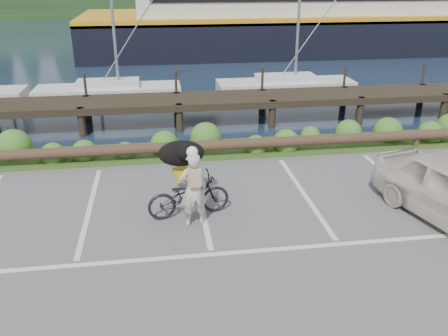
% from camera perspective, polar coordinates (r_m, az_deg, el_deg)
% --- Properties ---
extents(ground, '(72.00, 72.00, 0.00)m').
position_cam_1_polar(ground, '(9.78, -1.75, -9.10)').
color(ground, '#575759').
extents(harbor_backdrop, '(170.00, 160.00, 30.00)m').
position_cam_1_polar(harbor_backdrop, '(86.89, -7.83, 19.13)').
color(harbor_backdrop, '#18253A').
rests_on(harbor_backdrop, ground).
extents(vegetation_strip, '(34.00, 1.60, 0.10)m').
position_cam_1_polar(vegetation_strip, '(14.52, -4.17, 2.08)').
color(vegetation_strip, '#3D5B21').
rests_on(vegetation_strip, ground).
extents(log_rail, '(32.00, 0.30, 0.60)m').
position_cam_1_polar(log_rail, '(13.89, -3.95, 0.88)').
color(log_rail, '#443021').
rests_on(log_rail, ground).
extents(bicycle, '(1.95, 0.96, 0.98)m').
position_cam_1_polar(bicycle, '(10.64, -4.27, -3.33)').
color(bicycle, black).
rests_on(bicycle, ground).
extents(cyclist, '(0.67, 0.50, 1.67)m').
position_cam_1_polar(cyclist, '(10.11, -3.72, -2.61)').
color(cyclist, beige).
rests_on(cyclist, ground).
extents(dog, '(0.69, 1.13, 0.61)m').
position_cam_1_polar(dog, '(10.86, -5.16, 1.77)').
color(dog, black).
rests_on(dog, bicycle).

